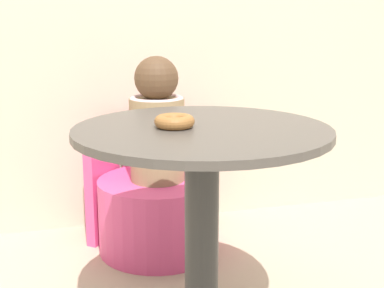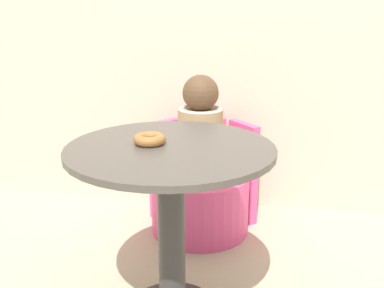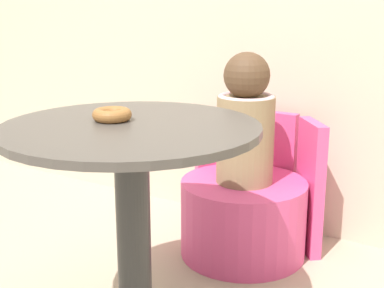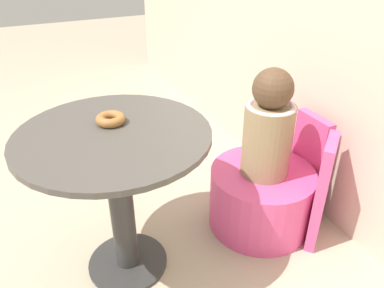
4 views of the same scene
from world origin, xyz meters
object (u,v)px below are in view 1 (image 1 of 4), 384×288
(tub_chair, at_px, (158,215))
(donut, at_px, (174,121))
(child_figure, at_px, (157,123))
(round_table, at_px, (202,188))

(tub_chair, bearing_deg, donut, -97.67)
(tub_chair, distance_m, donut, 0.95)
(child_figure, height_order, donut, child_figure)
(round_table, bearing_deg, tub_chair, 88.75)
(tub_chair, relative_size, child_figure, 0.99)
(donut, bearing_deg, child_figure, 82.33)
(child_figure, bearing_deg, donut, -97.67)
(round_table, bearing_deg, child_figure, 88.75)
(round_table, relative_size, donut, 6.45)
(child_figure, bearing_deg, tub_chair, 180.00)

